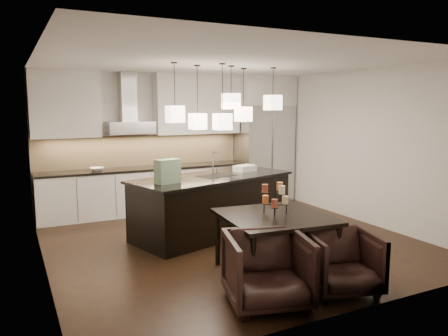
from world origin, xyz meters
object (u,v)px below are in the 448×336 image
dining_table (274,244)px  island_body (212,206)px  armchair_right (342,262)px  armchair_left (267,270)px  refrigerator (264,153)px

dining_table → island_body: bearing=94.1°
armchair_right → dining_table: bearing=132.4°
dining_table → armchair_left: armchair_left is taller
armchair_left → armchair_right: size_ratio=1.12×
refrigerator → armchair_right: refrigerator is taller
island_body → dining_table: island_body is taller
refrigerator → dining_table: bearing=-119.9°
refrigerator → island_body: refrigerator is taller
refrigerator → armchair_left: refrigerator is taller
armchair_left → armchair_right: armchair_left is taller
island_body → armchair_left: (-0.61, -2.70, -0.07)m
armchair_left → armchair_right: (0.96, -0.09, -0.04)m
refrigerator → dining_table: 4.52m
dining_table → refrigerator: bearing=65.6°
dining_table → armchair_right: bearing=-58.5°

